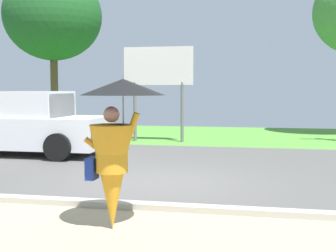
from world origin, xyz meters
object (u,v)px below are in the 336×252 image
at_px(monk_pedestrian, 115,146).
at_px(roadside_billboard, 158,73).
at_px(tree_center_back, 53,16).
at_px(pickup_truck, 20,125).

xyz_separation_m(monk_pedestrian, roadside_billboard, (-1.68, 10.27, 1.38)).
xyz_separation_m(monk_pedestrian, tree_center_back, (-7.66, 14.11, 4.24)).
bearing_deg(pickup_truck, monk_pedestrian, -49.46).
bearing_deg(tree_center_back, monk_pedestrian, -61.49).
distance_m(monk_pedestrian, tree_center_back, 16.60).
relative_size(pickup_truck, roadside_billboard, 1.49).
relative_size(monk_pedestrian, roadside_billboard, 0.61).
height_order(monk_pedestrian, tree_center_back, tree_center_back).
distance_m(roadside_billboard, tree_center_back, 7.66).
height_order(pickup_truck, roadside_billboard, roadside_billboard).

